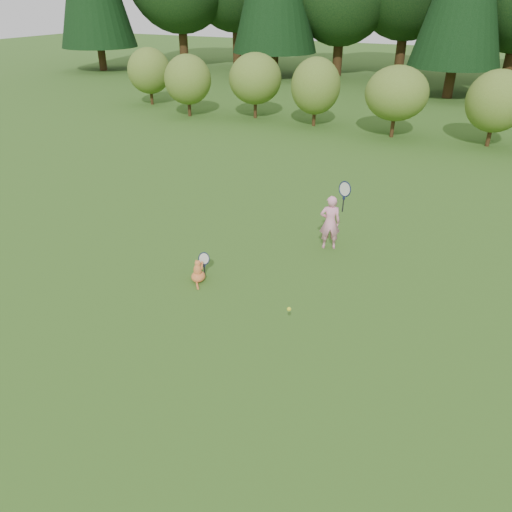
% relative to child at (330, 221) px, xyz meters
% --- Properties ---
extents(ground, '(100.00, 100.00, 0.00)m').
position_rel_child_xyz_m(ground, '(-0.84, -3.00, -0.61)').
color(ground, '#375818').
rests_on(ground, ground).
extents(shrub_row, '(28.00, 3.00, 2.80)m').
position_rel_child_xyz_m(shrub_row, '(-0.84, 10.00, 0.79)').
color(shrub_row, '#536B21').
rests_on(shrub_row, ground).
extents(child, '(0.68, 0.42, 1.75)m').
position_rel_child_xyz_m(child, '(0.00, 0.00, 0.00)').
color(child, pink).
rests_on(child, ground).
extents(cat, '(0.38, 0.63, 0.60)m').
position_rel_child_xyz_m(cat, '(-1.76, -2.37, -0.39)').
color(cat, '#CE5F27').
rests_on(cat, ground).
extents(tennis_ball, '(0.06, 0.06, 0.06)m').
position_rel_child_xyz_m(tennis_ball, '(0.46, -3.30, -0.04)').
color(tennis_ball, '#B5CE18').
rests_on(tennis_ball, ground).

